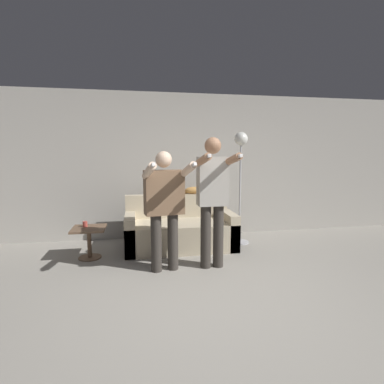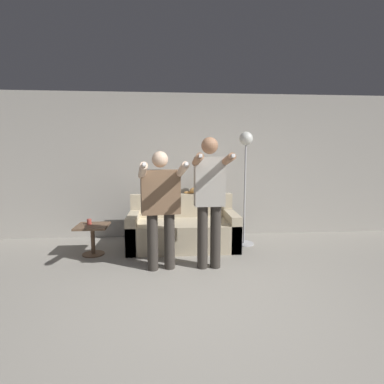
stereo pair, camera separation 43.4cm
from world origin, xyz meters
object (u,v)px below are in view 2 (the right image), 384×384
(side_table, at_px, (93,233))
(floor_lamp, at_px, (245,162))
(cat, at_px, (200,190))
(person_right, at_px, (210,194))
(cup, at_px, (89,222))
(person_left, at_px, (161,201))
(couch, at_px, (183,230))

(side_table, bearing_deg, floor_lamp, 7.97)
(cat, bearing_deg, person_right, -90.27)
(person_right, height_order, cup, person_right)
(person_left, bearing_deg, side_table, 138.81)
(person_right, distance_m, cat, 1.28)
(side_table, bearing_deg, cat, 19.63)
(cat, distance_m, side_table, 1.88)
(person_right, xyz_separation_m, cat, (0.01, 1.28, -0.10))
(person_left, distance_m, person_right, 0.64)
(person_left, bearing_deg, floor_lamp, 28.13)
(cat, distance_m, cup, 1.88)
(person_right, relative_size, cup, 21.30)
(cat, distance_m, floor_lamp, 0.92)
(cat, bearing_deg, couch, -133.49)
(couch, relative_size, side_table, 3.72)
(cat, height_order, cup, cat)
(cat, height_order, floor_lamp, floor_lamp)
(couch, relative_size, floor_lamp, 0.93)
(person_right, xyz_separation_m, cup, (-1.74, 0.74, -0.50))
(couch, height_order, person_left, person_left)
(floor_lamp, bearing_deg, person_right, -125.83)
(couch, bearing_deg, cat, 46.51)
(couch, relative_size, cat, 3.91)
(couch, distance_m, floor_lamp, 1.53)
(couch, height_order, side_table, couch)
(floor_lamp, distance_m, side_table, 2.67)
(cat, bearing_deg, cup, -162.81)
(couch, xyz_separation_m, cat, (0.31, 0.33, 0.63))
(side_table, relative_size, cup, 5.75)
(couch, distance_m, person_right, 1.24)
(floor_lamp, height_order, side_table, floor_lamp)
(person_right, height_order, cat, person_right)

